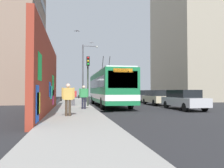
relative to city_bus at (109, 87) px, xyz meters
name	(u,v)px	position (x,y,z in m)	size (l,w,h in m)	color
ground_plane	(92,108)	(-2.10, 1.80, -1.85)	(80.00, 80.00, 0.00)	#232326
sidewalk_slab	(74,107)	(-2.10, 3.40, -1.78)	(48.00, 3.20, 0.15)	gray
graffiti_wall	(48,77)	(-6.64, 5.15, 0.53)	(12.94, 0.32, 4.78)	maroon
building_far_left	(14,41)	(9.14, 11.00, 6.20)	(12.66, 6.65, 16.10)	gray
building_far_right	(190,42)	(11.24, -15.20, 7.56)	(13.54, 8.54, 18.83)	#9E937F
city_bus	(109,87)	(0.00, 0.00, 0.00)	(12.52, 2.59, 5.12)	#19723F
parked_car_silver	(184,99)	(-5.19, -5.20, -1.02)	(4.89, 1.76, 1.58)	#B7B7BC
parked_car_champagne	(156,97)	(0.72, -5.20, -1.02)	(4.43, 1.74, 1.58)	#C6B793
parked_car_dark_gray	(138,96)	(7.10, -5.20, -1.02)	(4.24, 1.78, 1.58)	#38383D
pedestrian_at_curb	(84,95)	(-4.80, 2.70, -0.66)	(0.24, 0.77, 1.76)	#1E1E2D
pedestrian_midblock	(73,96)	(-0.86, 3.44, -0.80)	(0.22, 0.64, 1.56)	#595960
pedestrian_near_wall	(68,97)	(-9.40, 3.80, -0.66)	(0.24, 0.77, 1.75)	#3F3326
traffic_light	(88,73)	(-1.63, 2.15, 1.28)	(0.49, 0.28, 4.46)	#2D382D
street_lamp	(85,69)	(5.27, 2.04, 2.27)	(0.44, 1.93, 6.92)	#4C4C51
flying_pigeons	(84,37)	(1.78, 2.30, 5.31)	(1.11, 2.12, 1.12)	gray
curbside_puddle	(105,112)	(-5.69, 1.20, -1.85)	(1.29, 1.29, 0.00)	black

